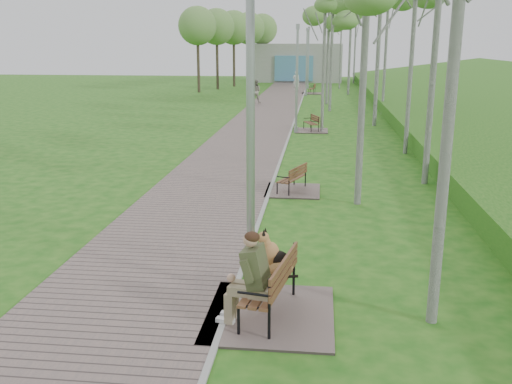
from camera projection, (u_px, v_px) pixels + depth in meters
ground at (257, 229)px, 13.28m from camera, size 120.00×120.00×0.00m
walkway at (267, 114)px, 34.12m from camera, size 3.50×67.00×0.04m
kerb at (297, 114)px, 33.93m from camera, size 0.10×67.00×0.05m
building_north at (295, 63)px, 61.90m from camera, size 10.00×5.20×4.00m
bench_main at (264, 288)px, 8.95m from camera, size 2.01×2.23×1.75m
bench_second at (292, 186)px, 16.60m from camera, size 1.56×1.73×0.96m
bench_third at (311, 128)px, 27.78m from camera, size 1.56×1.73×0.96m
bench_far at (312, 91)px, 47.58m from camera, size 1.69×1.87×1.03m
lamp_post_near at (251, 140)px, 9.01m from camera, size 0.23×0.23×5.84m
lamp_post_second at (297, 83)px, 26.70m from camera, size 0.19×0.19×5.02m
lamp_post_third at (307, 65)px, 44.99m from camera, size 0.20×0.20×5.26m
lamp_post_far at (308, 60)px, 52.08m from camera, size 0.21×0.21×5.52m
pedestrian_near at (296, 81)px, 50.79m from camera, size 0.71×0.58×1.70m
pedestrian_far at (255, 91)px, 40.13m from camera, size 0.84×0.67×1.65m
birch_far_b at (329, 9)px, 38.15m from camera, size 2.41×2.41×8.08m
birch_distant_a at (342, 6)px, 50.73m from camera, size 2.40×2.40×9.26m
birch_distant_b at (357, 12)px, 57.37m from camera, size 2.34×2.34×9.01m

